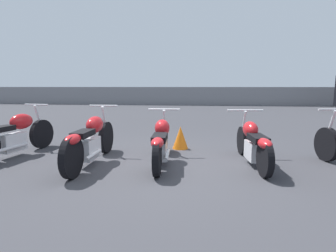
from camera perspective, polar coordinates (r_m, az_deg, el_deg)
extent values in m
plane|color=#38383D|center=(4.75, -0.61, -8.64)|extent=(60.00, 60.00, 0.00)
cube|color=gray|center=(19.59, 4.60, 6.49)|extent=(40.00, 0.04, 1.34)
cylinder|color=black|center=(6.67, -25.75, -1.55)|extent=(0.20, 0.66, 0.66)
cube|color=silver|center=(6.11, -30.62, -3.09)|extent=(0.28, 0.55, 0.36)
ellipsoid|color=red|center=(6.22, -29.28, 0.87)|extent=(0.36, 0.58, 0.32)
cube|color=black|center=(5.90, -32.56, -0.54)|extent=(0.31, 0.50, 0.10)
cylinder|color=silver|center=(6.52, -26.72, 4.18)|extent=(0.60, 0.13, 0.04)
cylinder|color=silver|center=(6.58, -26.23, 1.28)|extent=(0.09, 0.26, 0.66)
cylinder|color=silver|center=(5.94, -30.76, -4.05)|extent=(0.18, 0.71, 0.07)
cylinder|color=black|center=(5.72, -13.30, -2.43)|extent=(0.10, 0.67, 0.67)
cylinder|color=black|center=(4.30, -20.21, -6.40)|extent=(0.10, 0.67, 0.67)
cube|color=silver|center=(4.94, -16.58, -4.72)|extent=(0.20, 0.57, 0.37)
ellipsoid|color=red|center=(5.11, -15.64, 0.30)|extent=(0.27, 0.55, 0.31)
cube|color=black|center=(4.63, -18.01, -1.62)|extent=(0.24, 0.52, 0.10)
ellipsoid|color=red|center=(4.29, -20.10, -2.79)|extent=(0.20, 0.44, 0.16)
cylinder|color=silver|center=(5.54, -13.88, 4.32)|extent=(0.59, 0.04, 0.04)
cylinder|color=silver|center=(5.62, -13.59, 0.89)|extent=(0.05, 0.26, 0.66)
cylinder|color=silver|center=(4.77, -15.93, -5.99)|extent=(0.07, 0.62, 0.07)
cylinder|color=black|center=(5.60, -0.75, -2.84)|extent=(0.12, 0.59, 0.59)
cylinder|color=black|center=(4.15, -2.39, -6.98)|extent=(0.12, 0.59, 0.59)
cube|color=silver|center=(4.80, -1.52, -5.15)|extent=(0.22, 0.55, 0.32)
ellipsoid|color=red|center=(4.98, -1.27, -0.46)|extent=(0.30, 0.44, 0.33)
cube|color=black|center=(4.50, -1.84, -2.54)|extent=(0.26, 0.55, 0.10)
ellipsoid|color=red|center=(4.14, -2.34, -3.66)|extent=(0.22, 0.45, 0.16)
cylinder|color=silver|center=(5.41, -0.85, 3.65)|extent=(0.65, 0.06, 0.04)
cylinder|color=silver|center=(5.50, -0.80, 0.35)|extent=(0.06, 0.25, 0.63)
cylinder|color=silver|center=(4.66, -0.22, -6.32)|extent=(0.10, 0.67, 0.07)
cylinder|color=black|center=(5.68, 15.89, -3.05)|extent=(0.15, 0.59, 0.58)
cylinder|color=black|center=(4.38, 20.35, -6.72)|extent=(0.15, 0.59, 0.58)
cube|color=silver|center=(4.96, 18.03, -5.16)|extent=(0.24, 0.52, 0.32)
ellipsoid|color=red|center=(5.12, 17.48, -0.72)|extent=(0.29, 0.51, 0.30)
cube|color=black|center=(4.68, 19.00, -2.58)|extent=(0.28, 0.56, 0.10)
ellipsoid|color=red|center=(4.37, 20.30, -3.61)|extent=(0.23, 0.45, 0.16)
cylinder|color=silver|center=(5.49, 16.42, 3.30)|extent=(0.71, 0.09, 0.04)
cylinder|color=silver|center=(5.57, 16.15, 0.07)|extent=(0.07, 0.25, 0.63)
cylinder|color=silver|center=(4.88, 19.82, -6.18)|extent=(0.13, 0.73, 0.07)
cylinder|color=black|center=(5.81, 31.25, -3.43)|extent=(0.20, 0.65, 0.64)
cylinder|color=silver|center=(5.64, 32.36, 3.06)|extent=(0.56, 0.12, 0.04)
cylinder|color=silver|center=(5.71, 31.80, -0.24)|extent=(0.09, 0.26, 0.65)
cone|color=orange|center=(5.96, 2.72, -2.53)|extent=(0.35, 0.35, 0.51)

